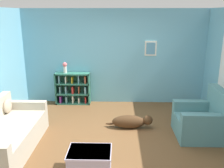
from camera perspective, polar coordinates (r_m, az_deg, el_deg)
ground_plane at (r=5.23m, az=-0.12°, el=-12.36°), size 14.00×14.00×0.00m
wall_back at (r=6.95m, az=0.44°, el=6.20°), size 5.60×0.13×2.60m
couch at (r=5.12m, az=-23.43°, el=-10.64°), size 0.95×2.04×0.83m
bookshelf at (r=7.08m, az=-8.89°, el=-1.06°), size 0.96×0.29×0.89m
recliner_chair at (r=5.51m, az=19.95°, el=-7.83°), size 0.93×0.93×1.02m
coffee_table at (r=4.16m, az=-5.10°, el=-17.18°), size 0.69×0.51×0.40m
dog at (r=5.62m, az=4.42°, el=-8.54°), size 1.05×0.27×0.30m
vase at (r=6.95m, az=-10.71°, el=3.86°), size 0.13×0.13×0.30m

